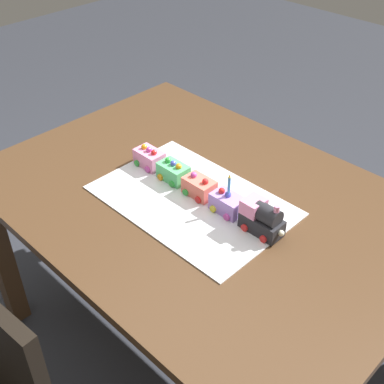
% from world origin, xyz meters
% --- Properties ---
extents(ground_plane, '(8.00, 8.00, 0.00)m').
position_xyz_m(ground_plane, '(0.00, 0.00, 0.00)').
color(ground_plane, '#2D3038').
extents(dining_table, '(1.40, 1.00, 0.74)m').
position_xyz_m(dining_table, '(0.00, 0.00, 0.63)').
color(dining_table, '#4C331E').
rests_on(dining_table, ground).
extents(cake_board, '(0.60, 0.40, 0.00)m').
position_xyz_m(cake_board, '(0.01, 0.04, 0.74)').
color(cake_board, silver).
rests_on(cake_board, dining_table).
extents(cake_locomotive, '(0.14, 0.08, 0.12)m').
position_xyz_m(cake_locomotive, '(-0.24, -0.00, 0.79)').
color(cake_locomotive, '#232328').
rests_on(cake_locomotive, cake_board).
extents(cake_car_flatbed_lavender, '(0.10, 0.08, 0.07)m').
position_xyz_m(cake_car_flatbed_lavender, '(-0.11, -0.00, 0.77)').
color(cake_car_flatbed_lavender, '#AD84E0').
rests_on(cake_car_flatbed_lavender, cake_board).
extents(cake_car_gondola_coral, '(0.10, 0.08, 0.07)m').
position_xyz_m(cake_car_gondola_coral, '(0.01, -0.00, 0.77)').
color(cake_car_gondola_coral, '#F27260').
rests_on(cake_car_gondola_coral, cake_board).
extents(cake_car_tanker_mint_green, '(0.10, 0.08, 0.07)m').
position_xyz_m(cake_car_tanker_mint_green, '(0.13, -0.00, 0.77)').
color(cake_car_tanker_mint_green, '#59CC7A').
rests_on(cake_car_tanker_mint_green, cake_board).
extents(cake_car_hopper_bubblegum, '(0.10, 0.08, 0.07)m').
position_xyz_m(cake_car_hopper_bubblegum, '(0.25, -0.00, 0.77)').
color(cake_car_hopper_bubblegum, pink).
rests_on(cake_car_hopper_bubblegum, cake_board).
extents(birthday_candle, '(0.01, 0.01, 0.06)m').
position_xyz_m(birthday_candle, '(-0.11, -0.00, 0.85)').
color(birthday_candle, '#4CA5E5').
rests_on(birthday_candle, cake_car_flatbed_lavender).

